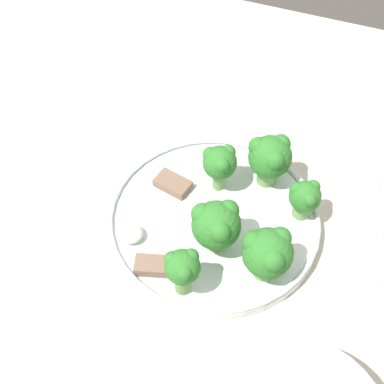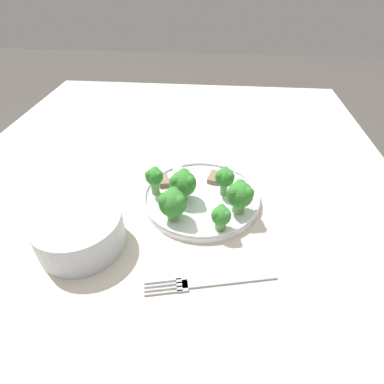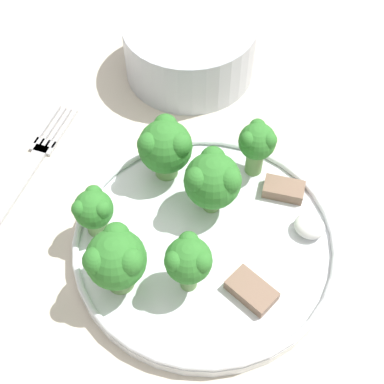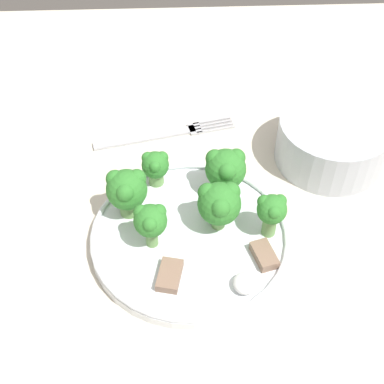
{
  "view_description": "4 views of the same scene",
  "coord_description": "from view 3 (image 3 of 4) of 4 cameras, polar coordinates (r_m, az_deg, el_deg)",
  "views": [
    {
      "loc": [
        -0.16,
        0.26,
        1.22
      ],
      "look_at": [
        -0.04,
        -0.07,
        0.78
      ],
      "focal_mm": 50.0,
      "sensor_mm": 36.0,
      "label": 1
    },
    {
      "loc": [
        -0.53,
        -0.1,
        1.13
      ],
      "look_at": [
        -0.09,
        -0.06,
        0.77
      ],
      "focal_mm": 28.0,
      "sensor_mm": 36.0,
      "label": 2
    },
    {
      "loc": [
        0.06,
        -0.29,
        1.15
      ],
      "look_at": [
        -0.09,
        -0.05,
        0.76
      ],
      "focal_mm": 50.0,
      "sensor_mm": 36.0,
      "label": 3
    },
    {
      "loc": [
        0.33,
        -0.09,
        1.24
      ],
      "look_at": [
        -0.09,
        -0.07,
        0.78
      ],
      "focal_mm": 50.0,
      "sensor_mm": 36.0,
      "label": 4
    }
  ],
  "objects": [
    {
      "name": "sauce_dollop",
      "position": [
        0.49,
        12.42,
        -3.6
      ],
      "size": [
        0.03,
        0.03,
        0.02
      ],
      "color": "white",
      "rests_on": "dinner_plate"
    },
    {
      "name": "meat_slice_front_slice",
      "position": [
        0.45,
        6.85,
        -10.65
      ],
      "size": [
        0.04,
        0.03,
        0.01
      ],
      "color": "#846651",
      "rests_on": "dinner_plate"
    },
    {
      "name": "fork",
      "position": [
        0.56,
        -17.77,
        1.18
      ],
      "size": [
        0.06,
        0.21,
        0.0
      ],
      "color": "#B2B2B7",
      "rests_on": "table"
    },
    {
      "name": "broccoli_floret_center_left",
      "position": [
        0.5,
        6.95,
        5.23
      ],
      "size": [
        0.04,
        0.04,
        0.06
      ],
      "color": "#709E56",
      "rests_on": "dinner_plate"
    },
    {
      "name": "dinner_plate",
      "position": [
        0.48,
        1.38,
        -5.35
      ],
      "size": [
        0.24,
        0.24,
        0.02
      ],
      "color": "white",
      "rests_on": "table"
    },
    {
      "name": "meat_slice_middle_slice",
      "position": [
        0.51,
        9.74,
        0.29
      ],
      "size": [
        0.04,
        0.03,
        0.01
      ],
      "color": "#846651",
      "rests_on": "dinner_plate"
    },
    {
      "name": "table",
      "position": [
        0.59,
        9.75,
        -7.68
      ],
      "size": [
        1.24,
        1.02,
        0.73
      ],
      "color": "beige",
      "rests_on": "ground_plane"
    },
    {
      "name": "broccoli_floret_front_left",
      "position": [
        0.47,
        -10.46,
        -1.88
      ],
      "size": [
        0.04,
        0.03,
        0.05
      ],
      "color": "#709E56",
      "rests_on": "dinner_plate"
    },
    {
      "name": "broccoli_floret_mid_cluster",
      "position": [
        0.42,
        -0.39,
        -7.31
      ],
      "size": [
        0.04,
        0.04,
        0.06
      ],
      "color": "#709E56",
      "rests_on": "dinner_plate"
    },
    {
      "name": "broccoli_floret_back_left",
      "position": [
        0.43,
        -8.12,
        -7.11
      ],
      "size": [
        0.05,
        0.05,
        0.07
      ],
      "color": "#709E56",
      "rests_on": "dinner_plate"
    },
    {
      "name": "cream_bowl",
      "position": [
        0.62,
        -0.27,
        14.94
      ],
      "size": [
        0.15,
        0.15,
        0.06
      ],
      "color": "#B7BCC6",
      "rests_on": "table"
    },
    {
      "name": "broccoli_floret_center_back",
      "position": [
        0.49,
        -2.88,
        4.91
      ],
      "size": [
        0.05,
        0.05,
        0.06
      ],
      "color": "#709E56",
      "rests_on": "dinner_plate"
    },
    {
      "name": "broccoli_floret_near_rim_left",
      "position": [
        0.47,
        2.21,
        1.32
      ],
      "size": [
        0.05,
        0.05,
        0.06
      ],
      "color": "#709E56",
      "rests_on": "dinner_plate"
    }
  ]
}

